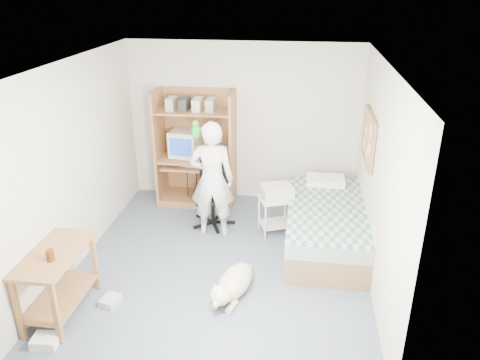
{
  "coord_description": "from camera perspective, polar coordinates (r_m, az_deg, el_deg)",
  "views": [
    {
      "loc": [
        0.9,
        -5.0,
        3.34
      ],
      "look_at": [
        0.19,
        0.24,
        1.05
      ],
      "focal_mm": 35.0,
      "sensor_mm": 36.0,
      "label": 1
    }
  ],
  "objects": [
    {
      "name": "side_desk",
      "position": [
        5.35,
        -21.39,
        -10.59
      ],
      "size": [
        0.5,
        1.0,
        0.75
      ],
      "color": "brown",
      "rests_on": "floor"
    },
    {
      "name": "pencil_cup",
      "position": [
        7.24,
        -3.09,
        2.99
      ],
      "size": [
        0.08,
        0.08,
        0.12
      ],
      "primitive_type": "cylinder",
      "color": "gold",
      "rests_on": "computer_hutch"
    },
    {
      "name": "wall_left",
      "position": [
        6.06,
        -19.31,
        1.87
      ],
      "size": [
        0.02,
        4.0,
        2.5
      ],
      "primitive_type": "cube",
      "color": "beige",
      "rests_on": "floor"
    },
    {
      "name": "person",
      "position": [
        6.35,
        -3.44,
        0.03
      ],
      "size": [
        0.63,
        0.45,
        1.65
      ],
      "primitive_type": "imported",
      "rotation": [
        0.0,
        0.0,
        3.23
      ],
      "color": "silver",
      "rests_on": "floor"
    },
    {
      "name": "printer_cart",
      "position": [
        6.58,
        4.4,
        -3.58
      ],
      "size": [
        0.56,
        0.51,
        0.55
      ],
      "rotation": [
        0.0,
        0.0,
        0.39
      ],
      "color": "silver",
      "rests_on": "floor"
    },
    {
      "name": "floor_box_b",
      "position": [
        5.56,
        -15.52,
        -13.99
      ],
      "size": [
        0.23,
        0.26,
        0.08
      ],
      "primitive_type": "cube",
      "rotation": [
        0.0,
        0.0,
        -0.25
      ],
      "color": "#AAAAA5",
      "rests_on": "floor"
    },
    {
      "name": "wall_back",
      "position": [
        7.37,
        0.39,
        6.93
      ],
      "size": [
        3.6,
        0.02,
        2.5
      ],
      "primitive_type": "cube",
      "color": "beige",
      "rests_on": "floor"
    },
    {
      "name": "ceiling",
      "position": [
        5.16,
        -2.52,
        14.0
      ],
      "size": [
        3.6,
        4.0,
        0.02
      ],
      "primitive_type": "cube",
      "color": "white",
      "rests_on": "wall_back"
    },
    {
      "name": "dog",
      "position": [
        5.42,
        -0.87,
        -12.51
      ],
      "size": [
        0.49,
        0.98,
        0.38
      ],
      "rotation": [
        0.0,
        0.0,
        -0.28
      ],
      "color": "beige",
      "rests_on": "floor"
    },
    {
      "name": "keyboard",
      "position": [
        7.28,
        -5.39,
        1.8
      ],
      "size": [
        0.47,
        0.22,
        0.03
      ],
      "primitive_type": "cube",
      "rotation": [
        0.0,
        0.0,
        -0.14
      ],
      "color": "beige",
      "rests_on": "computer_hutch"
    },
    {
      "name": "floor",
      "position": [
        6.09,
        -2.1,
        -9.9
      ],
      "size": [
        4.0,
        4.0,
        0.0
      ],
      "primitive_type": "plane",
      "color": "#4D5869",
      "rests_on": "ground"
    },
    {
      "name": "office_chair",
      "position": [
        6.83,
        -3.31,
        -2.56
      ],
      "size": [
        0.56,
        0.56,
        0.99
      ],
      "rotation": [
        0.0,
        0.0,
        0.09
      ],
      "color": "black",
      "rests_on": "floor"
    },
    {
      "name": "corkboard",
      "position": [
        6.26,
        15.41,
        4.98
      ],
      "size": [
        0.04,
        0.94,
        0.66
      ],
      "color": "olive",
      "rests_on": "wall_right"
    },
    {
      "name": "drink_glass",
      "position": [
        5.06,
        -22.14,
        -8.52
      ],
      "size": [
        0.08,
        0.08,
        0.12
      ],
      "primitive_type": "cylinder",
      "color": "#44210A",
      "rests_on": "side_desk"
    },
    {
      "name": "computer_hutch",
      "position": [
        7.38,
        -5.29,
        3.34
      ],
      "size": [
        1.2,
        0.63,
        1.8
      ],
      "color": "brown",
      "rests_on": "floor"
    },
    {
      "name": "wall_right",
      "position": [
        5.5,
        16.52,
        0.04
      ],
      "size": [
        0.02,
        4.0,
        2.5
      ],
      "primitive_type": "cube",
      "color": "beige",
      "rests_on": "floor"
    },
    {
      "name": "crt_monitor",
      "position": [
        7.37,
        -6.67,
        4.54
      ],
      "size": [
        0.47,
        0.49,
        0.41
      ],
      "rotation": [
        0.0,
        0.0,
        -0.08
      ],
      "color": "beige",
      "rests_on": "computer_hutch"
    },
    {
      "name": "printer",
      "position": [
        6.46,
        4.47,
        -1.41
      ],
      "size": [
        0.51,
        0.45,
        0.18
      ],
      "primitive_type": "cube",
      "rotation": [
        0.0,
        0.0,
        0.39
      ],
      "color": "beige",
      "rests_on": "printer_cart"
    },
    {
      "name": "parrot",
      "position": [
        6.17,
        -5.39,
        6.02
      ],
      "size": [
        0.12,
        0.21,
        0.33
      ],
      "rotation": [
        0.0,
        0.0,
        0.09
      ],
      "color": "#158F14",
      "rests_on": "person"
    },
    {
      "name": "bed",
      "position": [
        6.41,
        10.39,
        -5.45
      ],
      "size": [
        1.02,
        2.02,
        0.66
      ],
      "color": "brown",
      "rests_on": "floor"
    },
    {
      "name": "floor_box_a",
      "position": [
        5.24,
        -22.61,
        -17.66
      ],
      "size": [
        0.27,
        0.22,
        0.1
      ],
      "primitive_type": "cube",
      "rotation": [
        0.0,
        0.0,
        0.09
      ],
      "color": "white",
      "rests_on": "floor"
    }
  ]
}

